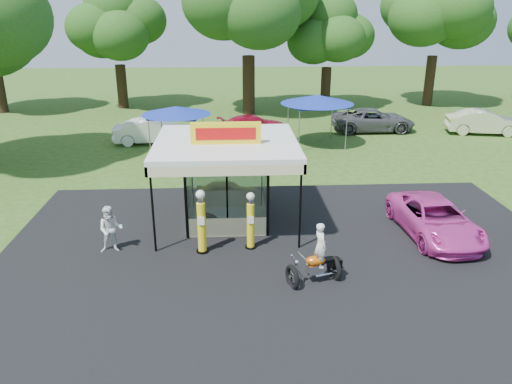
% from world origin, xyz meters
% --- Properties ---
extents(ground, '(120.00, 120.00, 0.00)m').
position_xyz_m(ground, '(0.00, 0.00, 0.00)').
color(ground, '#264C17').
rests_on(ground, ground).
extents(asphalt_apron, '(20.00, 14.00, 0.04)m').
position_xyz_m(asphalt_apron, '(0.00, 2.00, 0.02)').
color(asphalt_apron, black).
rests_on(asphalt_apron, ground).
extents(gas_station_kiosk, '(5.40, 5.40, 4.18)m').
position_xyz_m(gas_station_kiosk, '(-2.00, 4.99, 1.78)').
color(gas_station_kiosk, white).
rests_on(gas_station_kiosk, ground).
extents(gas_pump_left, '(0.44, 0.44, 2.35)m').
position_xyz_m(gas_pump_left, '(-2.89, 2.31, 1.13)').
color(gas_pump_left, black).
rests_on(gas_pump_left, ground).
extents(gas_pump_right, '(0.40, 0.40, 2.15)m').
position_xyz_m(gas_pump_right, '(-1.18, 2.54, 1.03)').
color(gas_pump_right, black).
rests_on(gas_pump_right, ground).
extents(motorcycle, '(1.84, 1.28, 2.08)m').
position_xyz_m(motorcycle, '(0.80, 0.13, 0.81)').
color(motorcycle, black).
rests_on(motorcycle, ground).
extents(spare_tires, '(0.82, 0.50, 0.70)m').
position_xyz_m(spare_tires, '(-2.74, 4.23, 0.34)').
color(spare_tires, black).
rests_on(spare_tires, ground).
extents(kiosk_car, '(2.82, 1.13, 0.96)m').
position_xyz_m(kiosk_car, '(-2.00, 7.20, 0.48)').
color(kiosk_car, yellow).
rests_on(kiosk_car, ground).
extents(pink_sedan, '(2.56, 5.05, 1.37)m').
position_xyz_m(pink_sedan, '(5.77, 3.23, 0.68)').
color(pink_sedan, '#DB3BA4').
rests_on(pink_sedan, ground).
extents(spectator_west, '(0.90, 0.74, 1.72)m').
position_xyz_m(spectator_west, '(-6.08, 2.58, 0.86)').
color(spectator_west, white).
rests_on(spectator_west, ground).
extents(bg_car_a, '(4.83, 2.12, 1.54)m').
position_xyz_m(bg_car_a, '(-6.81, 17.63, 0.77)').
color(bg_car_a, white).
rests_on(bg_car_a, ground).
extents(bg_car_b, '(5.02, 3.41, 1.35)m').
position_xyz_m(bg_car_b, '(-0.25, 19.41, 0.67)').
color(bg_car_b, '#A80C2A').
rests_on(bg_car_b, ground).
extents(bg_car_d, '(5.66, 2.66, 1.57)m').
position_xyz_m(bg_car_d, '(8.12, 20.07, 0.78)').
color(bg_car_d, '#4E4E50').
rests_on(bg_car_d, ground).
extents(bg_car_e, '(5.15, 2.67, 1.62)m').
position_xyz_m(bg_car_e, '(15.40, 18.85, 0.81)').
color(bg_car_e, beige).
rests_on(bg_car_e, ground).
extents(tent_west, '(4.00, 4.00, 2.80)m').
position_xyz_m(tent_west, '(-4.90, 15.19, 2.53)').
color(tent_west, gray).
rests_on(tent_west, ground).
extents(tent_east, '(4.47, 4.47, 3.13)m').
position_xyz_m(tent_east, '(3.53, 16.64, 2.83)').
color(tent_east, gray).
rests_on(tent_east, ground).
extents(oak_far_b, '(8.35, 8.35, 9.96)m').
position_xyz_m(oak_far_b, '(-10.87, 29.73, 6.36)').
color(oak_far_b, black).
rests_on(oak_far_b, ground).
extents(oak_far_c, '(10.94, 10.94, 12.89)m').
position_xyz_m(oak_far_c, '(-0.24, 26.66, 8.18)').
color(oak_far_c, black).
rests_on(oak_far_c, ground).
extents(oak_far_d, '(7.82, 7.82, 9.31)m').
position_xyz_m(oak_far_d, '(6.43, 29.05, 5.93)').
color(oak_far_d, black).
rests_on(oak_far_d, ground).
extents(oak_far_e, '(9.85, 9.85, 11.72)m').
position_xyz_m(oak_far_e, '(15.59, 29.46, 7.48)').
color(oak_far_e, black).
rests_on(oak_far_e, ground).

